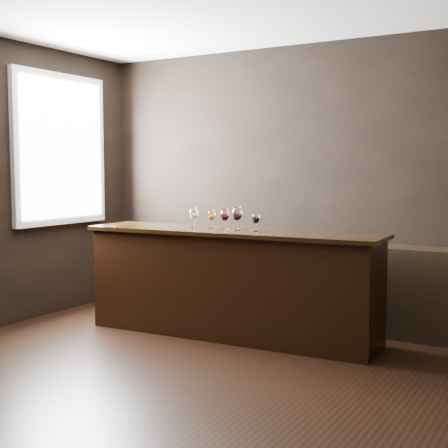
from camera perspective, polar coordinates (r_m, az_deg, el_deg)
The scene contains 10 objects.
ground at distance 4.67m, azimuth -2.78°, elevation -14.25°, with size 5.00×5.00×0.00m, color black.
room_shell at distance 4.64m, azimuth -4.54°, elevation 8.34°, with size 5.02×4.52×2.81m.
bar_counter at distance 5.77m, azimuth 0.67°, elevation -5.60°, with size 2.72×0.59×0.95m, color black.
bar_top at distance 5.70m, azimuth 0.68°, elevation -0.72°, with size 2.81×0.65×0.04m, color black.
back_bar_shelf at distance 6.07m, azimuth 13.52°, elevation -5.78°, with size 2.31×0.40×0.83m, color black.
glass_white at distance 5.87m, azimuth -2.78°, elevation 0.90°, with size 0.08×0.08×0.19m.
glass_amber at distance 5.83m, azimuth -1.14°, elevation 0.76°, with size 0.08×0.08×0.18m.
glass_red_a at distance 5.73m, azimuth 0.07°, elevation 0.79°, with size 0.08×0.08×0.19m.
glass_red_b at distance 5.64m, azimuth 1.20°, elevation 0.90°, with size 0.09×0.09×0.22m.
glass_red_c at distance 5.57m, azimuth 2.92°, elevation 0.55°, with size 0.07×0.07×0.18m.
Camera 1 is at (2.41, -3.69, 1.55)m, focal length 50.00 mm.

